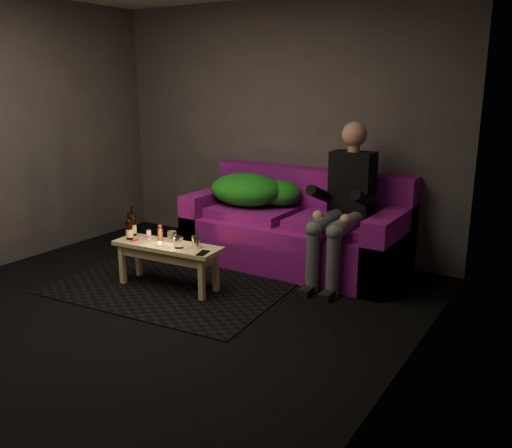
{
  "coord_description": "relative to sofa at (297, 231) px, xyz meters",
  "views": [
    {
      "loc": [
        2.86,
        -2.79,
        1.78
      ],
      "look_at": [
        0.28,
        1.35,
        0.49
      ],
      "focal_mm": 38.0,
      "sensor_mm": 36.0,
      "label": 1
    }
  ],
  "objects": [
    {
      "name": "floor",
      "position": [
        -0.46,
        -1.82,
        -0.33
      ],
      "size": [
        4.5,
        4.5,
        0.0
      ],
      "primitive_type": "plane",
      "color": "black",
      "rests_on": "ground"
    },
    {
      "name": "room",
      "position": [
        -0.46,
        -1.35,
        1.31
      ],
      "size": [
        4.5,
        4.5,
        4.5
      ],
      "color": "silver",
      "rests_on": "ground"
    },
    {
      "name": "rug",
      "position": [
        -0.65,
        -1.14,
        -0.33
      ],
      "size": [
        2.09,
        1.59,
        0.01
      ],
      "primitive_type": "cube",
      "rotation": [
        0.0,
        0.0,
        0.08
      ],
      "color": "black",
      "rests_on": "floor"
    },
    {
      "name": "sofa",
      "position": [
        0.0,
        0.0,
        0.0
      ],
      "size": [
        2.15,
        0.97,
        0.92
      ],
      "color": "#7B107A",
      "rests_on": "floor"
    },
    {
      "name": "green_blanket",
      "position": [
        -0.51,
        -0.01,
        0.36
      ],
      "size": [
        0.94,
        0.64,
        0.32
      ],
      "color": "#167C1D",
      "rests_on": "sofa"
    },
    {
      "name": "person",
      "position": [
        0.56,
        -0.17,
        0.41
      ],
      "size": [
        0.39,
        0.89,
        1.43
      ],
      "color": "black",
      "rests_on": "sofa"
    },
    {
      "name": "coffee_table",
      "position": [
        -0.65,
        -1.19,
        -0.0
      ],
      "size": [
        1.01,
        0.39,
        0.41
      ],
      "rotation": [
        0.0,
        0.0,
        0.08
      ],
      "color": "#EAD189",
      "rests_on": "rug"
    },
    {
      "name": "beer_bottle_a",
      "position": [
        -1.1,
        -1.15,
        0.17
      ],
      "size": [
        0.07,
        0.07,
        0.27
      ],
      "color": "black",
      "rests_on": "coffee_table"
    },
    {
      "name": "beer_bottle_b",
      "position": [
        -1.03,
        -1.25,
        0.16
      ],
      "size": [
        0.06,
        0.06,
        0.25
      ],
      "color": "black",
      "rests_on": "coffee_table"
    },
    {
      "name": "salt_shaker",
      "position": [
        -0.88,
        -1.17,
        0.12
      ],
      "size": [
        0.05,
        0.05,
        0.09
      ],
      "primitive_type": "cylinder",
      "rotation": [
        0.0,
        0.0,
        -0.28
      ],
      "color": "silver",
      "rests_on": "coffee_table"
    },
    {
      "name": "pepper_mill",
      "position": [
        -0.75,
        -1.16,
        0.13
      ],
      "size": [
        0.05,
        0.05,
        0.13
      ],
      "primitive_type": "cylinder",
      "rotation": [
        0.0,
        0.0,
        0.05
      ],
      "color": "black",
      "rests_on": "coffee_table"
    },
    {
      "name": "tumbler_back",
      "position": [
        -0.67,
        -1.1,
        0.12
      ],
      "size": [
        0.1,
        0.1,
        0.09
      ],
      "primitive_type": "cylinder",
      "rotation": [
        0.0,
        0.0,
        -0.35
      ],
      "color": "white",
      "rests_on": "coffee_table"
    },
    {
      "name": "tealight",
      "position": [
        -0.65,
        -1.29,
        0.09
      ],
      "size": [
        0.06,
        0.06,
        0.04
      ],
      "color": "white",
      "rests_on": "coffee_table"
    },
    {
      "name": "tumbler_front",
      "position": [
        -0.5,
        -1.22,
        0.12
      ],
      "size": [
        0.09,
        0.09,
        0.1
      ],
      "primitive_type": "cylinder",
      "rotation": [
        0.0,
        0.0,
        0.22
      ],
      "color": "white",
      "rests_on": "coffee_table"
    },
    {
      "name": "steel_cup",
      "position": [
        -0.37,
        -1.14,
        0.12
      ],
      "size": [
        0.1,
        0.1,
        0.11
      ],
      "primitive_type": "cylinder",
      "rotation": [
        0.0,
        0.0,
        0.31
      ],
      "color": "silver",
      "rests_on": "coffee_table"
    },
    {
      "name": "smartphone",
      "position": [
        -0.22,
        -1.24,
        0.08
      ],
      "size": [
        0.1,
        0.15,
        0.01
      ],
      "primitive_type": "cube",
      "rotation": [
        0.0,
        0.0,
        0.24
      ],
      "color": "black",
      "rests_on": "coffee_table"
    },
    {
      "name": "red_lighter",
      "position": [
        -0.95,
        -1.28,
        0.08
      ],
      "size": [
        0.05,
        0.08,
        0.01
      ],
      "primitive_type": "cube",
      "rotation": [
        0.0,
        0.0,
        -0.4
      ],
      "color": "#BA100B",
      "rests_on": "coffee_table"
    }
  ]
}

